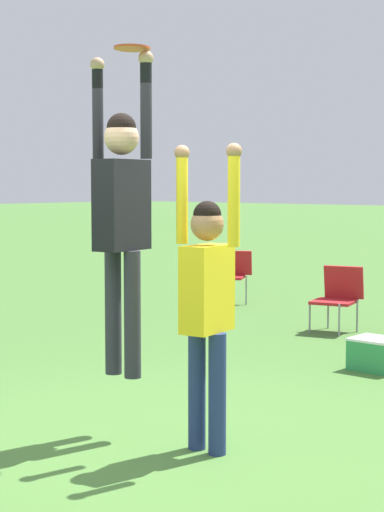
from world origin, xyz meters
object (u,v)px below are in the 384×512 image
at_px(person_defending, 207,291).
at_px(cooler_box, 378,354).
at_px(frisbee, 132,48).
at_px(person_jumping, 122,205).
at_px(camping_chair_0, 338,294).
at_px(camping_chair_4, 232,272).

relative_size(person_defending, cooler_box, 4.23).
height_order(frisbee, cooler_box, frisbee).
distance_m(person_jumping, person_defending, 0.91).
relative_size(camping_chair_0, cooler_box, 1.64).
height_order(person_jumping, camping_chair_0, person_jumping).
distance_m(person_defending, frisbee, 1.73).
bearing_deg(camping_chair_0, cooler_box, 116.12).
height_order(person_defending, frisbee, frisbee).
bearing_deg(person_defending, cooler_box, 178.77).
bearing_deg(camping_chair_0, person_jumping, 87.93).
bearing_deg(frisbee, camping_chair_0, 105.19).
bearing_deg(frisbee, cooler_box, 87.27).
relative_size(person_jumping, frisbee, 9.05).
relative_size(frisbee, cooler_box, 0.51).
bearing_deg(frisbee, person_defending, 16.18).
distance_m(person_defending, cooler_box, 3.20).
distance_m(camping_chair_0, cooler_box, 2.22).
height_order(camping_chair_0, camping_chair_4, camping_chair_4).
bearing_deg(camping_chair_0, frisbee, 89.61).
height_order(person_defending, camping_chair_4, person_defending).
xyz_separation_m(frisbee, camping_chair_4, (-3.78, 5.84, -2.25)).
bearing_deg(camping_chair_4, cooler_box, 116.81).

